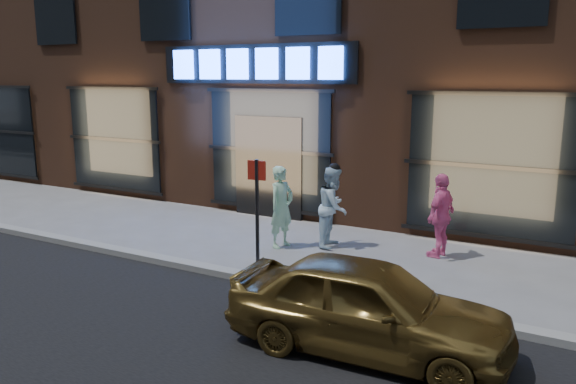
% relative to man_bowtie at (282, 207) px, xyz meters
% --- Properties ---
extents(ground, '(90.00, 90.00, 0.00)m').
position_rel_man_bowtie_xyz_m(ground, '(-1.47, -1.93, -0.81)').
color(ground, slate).
rests_on(ground, ground).
extents(curb, '(60.00, 0.25, 0.12)m').
position_rel_man_bowtie_xyz_m(curb, '(-1.47, -1.93, -0.75)').
color(curb, gray).
rests_on(curb, ground).
extents(storefront_building, '(30.20, 8.28, 10.30)m').
position_rel_man_bowtie_xyz_m(storefront_building, '(-1.47, 6.06, 4.34)').
color(storefront_building, '#54301E').
rests_on(storefront_building, ground).
extents(man_bowtie, '(0.51, 0.66, 1.62)m').
position_rel_man_bowtie_xyz_m(man_bowtie, '(0.00, 0.00, 0.00)').
color(man_bowtie, '#C2FFD5').
rests_on(man_bowtie, ground).
extents(man_cap, '(0.70, 0.85, 1.60)m').
position_rel_man_bowtie_xyz_m(man_cap, '(0.88, 0.53, -0.01)').
color(man_cap, silver).
rests_on(man_cap, ground).
extents(passerby, '(0.57, 0.99, 1.58)m').
position_rel_man_bowtie_xyz_m(passerby, '(2.90, 0.88, -0.02)').
color(passerby, pink).
rests_on(passerby, ground).
extents(gold_sedan, '(3.51, 1.54, 1.18)m').
position_rel_man_bowtie_xyz_m(gold_sedan, '(3.03, -3.27, -0.22)').
color(gold_sedan, brown).
rests_on(gold_sedan, ground).
extents(sign_post, '(0.32, 0.06, 2.00)m').
position_rel_man_bowtie_xyz_m(sign_post, '(0.49, -1.69, 0.40)').
color(sign_post, '#262628').
rests_on(sign_post, ground).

